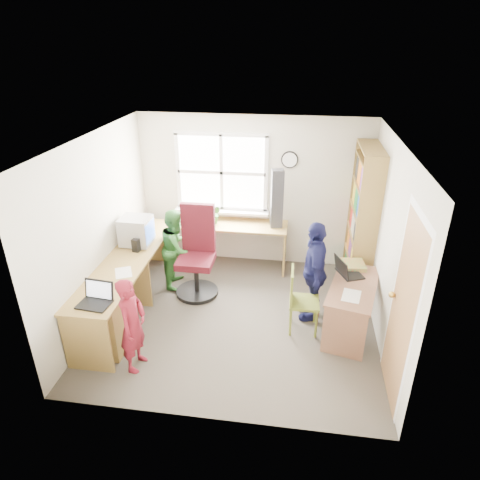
{
  "coord_description": "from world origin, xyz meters",
  "views": [
    {
      "loc": [
        0.72,
        -4.69,
        3.47
      ],
      "look_at": [
        0.0,
        0.25,
        1.05
      ],
      "focal_mm": 32.0,
      "sensor_mm": 36.0,
      "label": 1
    }
  ],
  "objects": [
    {
      "name": "game_box",
      "position": [
        1.49,
        0.44,
        0.7
      ],
      "size": [
        0.33,
        0.33,
        0.06
      ],
      "rotation": [
        0.0,
        0.0,
        0.12
      ],
      "color": "red",
      "rests_on": "right_desk"
    },
    {
      "name": "paper_a",
      "position": [
        -1.41,
        -0.28,
        0.75
      ],
      "size": [
        0.3,
        0.34,
        0.0
      ],
      "rotation": [
        0.0,
        0.0,
        0.45
      ],
      "color": "silver",
      "rests_on": "l_desk"
    },
    {
      "name": "l_desk",
      "position": [
        -1.31,
        -0.28,
        0.46
      ],
      "size": [
        2.38,
        2.95,
        0.75
      ],
      "color": "olive",
      "rests_on": "ground"
    },
    {
      "name": "swivel_chair",
      "position": [
        -0.67,
        0.6,
        0.57
      ],
      "size": [
        0.62,
        0.62,
        1.32
      ],
      "rotation": [
        0.0,
        0.0,
        0.0
      ],
      "color": "black",
      "rests_on": "ground"
    },
    {
      "name": "speaker_a",
      "position": [
        -1.45,
        0.31,
        0.84
      ],
      "size": [
        0.11,
        0.11,
        0.18
      ],
      "rotation": [
        0.0,
        0.0,
        -0.22
      ],
      "color": "black",
      "rests_on": "l_desk"
    },
    {
      "name": "laptop_right",
      "position": [
        1.39,
        0.22,
        0.72
      ],
      "size": [
        0.41,
        0.44,
        0.24
      ],
      "rotation": [
        0.0,
        0.0,
        1.97
      ],
      "color": "black",
      "rests_on": "right_desk"
    },
    {
      "name": "room",
      "position": [
        0.01,
        0.1,
        1.22
      ],
      "size": [
        3.64,
        3.44,
        2.44
      ],
      "color": "#403A32",
      "rests_on": "ground"
    },
    {
      "name": "person_navy",
      "position": [
        0.98,
        0.21,
        0.69
      ],
      "size": [
        0.37,
        0.82,
        1.38
      ],
      "primitive_type": "imported",
      "rotation": [
        0.0,
        0.0,
        -1.53
      ],
      "color": "#161847",
      "rests_on": "ground"
    },
    {
      "name": "potted_plant",
      "position": [
        -0.56,
        1.4,
        0.9
      ],
      "size": [
        0.2,
        0.18,
        0.31
      ],
      "primitive_type": "imported",
      "rotation": [
        0.0,
        0.0,
        -0.3
      ],
      "color": "#2D6629",
      "rests_on": "l_desk"
    },
    {
      "name": "bookshelf",
      "position": [
        1.65,
        1.19,
        1.0
      ],
      "size": [
        0.3,
        1.02,
        2.1
      ],
      "color": "olive",
      "rests_on": "ground"
    },
    {
      "name": "speaker_b",
      "position": [
        -1.49,
        0.86,
        0.85
      ],
      "size": [
        0.12,
        0.12,
        0.2
      ],
      "rotation": [
        0.0,
        0.0,
        0.23
      ],
      "color": "black",
      "rests_on": "l_desk"
    },
    {
      "name": "cd_tower",
      "position": [
        0.39,
        1.43,
        1.21
      ],
      "size": [
        0.21,
        0.19,
        0.91
      ],
      "rotation": [
        0.0,
        0.0,
        0.2
      ],
      "color": "black",
      "rests_on": "l_desk"
    },
    {
      "name": "person_red",
      "position": [
        -1.01,
        -1.07,
        0.57
      ],
      "size": [
        0.31,
        0.44,
        1.14
      ],
      "primitive_type": "imported",
      "rotation": [
        0.0,
        0.0,
        1.48
      ],
      "color": "maroon",
      "rests_on": "ground"
    },
    {
      "name": "laptop_left",
      "position": [
        -1.45,
        -0.96,
        0.81
      ],
      "size": [
        0.38,
        0.32,
        0.24
      ],
      "rotation": [
        0.0,
        0.0,
        -0.1
      ],
      "color": "black",
      "rests_on": "l_desk"
    },
    {
      "name": "right_desk",
      "position": [
        1.46,
        -0.03,
        0.48
      ],
      "size": [
        0.79,
        1.25,
        0.67
      ],
      "rotation": [
        0.0,
        0.0,
        -0.24
      ],
      "color": "brown",
      "rests_on": "ground"
    },
    {
      "name": "paper_b",
      "position": [
        1.41,
        -0.28,
        0.67
      ],
      "size": [
        0.26,
        0.33,
        0.0
      ],
      "rotation": [
        0.0,
        0.0,
        -0.21
      ],
      "color": "silver",
      "rests_on": "right_desk"
    },
    {
      "name": "person_green",
      "position": [
        -1.02,
        0.76,
        0.6
      ],
      "size": [
        0.5,
        0.62,
        1.2
      ],
      "primitive_type": "imported",
      "rotation": [
        0.0,
        0.0,
        1.65
      ],
      "color": "#35772F",
      "rests_on": "ground"
    },
    {
      "name": "wooden_chair",
      "position": [
        0.81,
        -0.11,
        0.47
      ],
      "size": [
        0.38,
        0.38,
        0.86
      ],
      "rotation": [
        0.0,
        0.0,
        0.02
      ],
      "color": "olive",
      "rests_on": "ground"
    },
    {
      "name": "crt_monitor",
      "position": [
        -1.52,
        0.52,
        0.96
      ],
      "size": [
        0.43,
        0.38,
        0.41
      ],
      "rotation": [
        0.0,
        0.0,
        -0.02
      ],
      "color": "#A2A3A7",
      "rests_on": "l_desk"
    }
  ]
}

